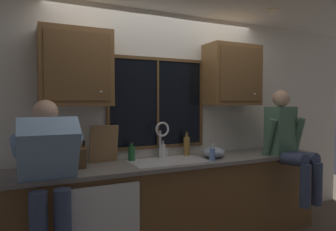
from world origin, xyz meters
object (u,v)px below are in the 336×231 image
object	(u,v)px
cutting_board	(104,144)
soap_dispenser	(212,154)
person_standing	(49,176)
bottle_green_glass	(187,145)
bottle_amber_small	(163,150)
mixing_bowl	(214,152)
bottle_tall_clear	(132,153)
person_sitting_on_counter	(287,139)
knife_block	(79,157)

from	to	relation	value
cutting_board	soap_dispenser	world-z (taller)	cutting_board
person_standing	bottle_green_glass	size ratio (longest dim) A/B	5.62
bottle_amber_small	bottle_green_glass	bearing A→B (deg)	-3.61
mixing_bowl	bottle_tall_clear	xyz separation A→B (m)	(-0.88, 0.22, 0.02)
mixing_bowl	bottle_green_glass	bearing A→B (deg)	129.52
cutting_board	bottle_tall_clear	size ratio (longest dim) A/B	1.99
person_standing	bottle_tall_clear	size ratio (longest dim) A/B	7.94
person_sitting_on_counter	knife_block	bearing A→B (deg)	173.05
person_sitting_on_counter	knife_block	distance (m)	2.33
knife_block	bottle_tall_clear	size ratio (longest dim) A/B	1.64
cutting_board	mixing_bowl	distance (m)	1.20
person_sitting_on_counter	bottle_tall_clear	size ratio (longest dim) A/B	6.43
cutting_board	bottle_tall_clear	xyz separation A→B (m)	(0.29, -0.03, -0.11)
cutting_board	mixing_bowl	size ratio (longest dim) A/B	1.55
knife_block	cutting_board	world-z (taller)	cutting_board
bottle_green_glass	bottle_amber_small	bearing A→B (deg)	176.39
cutting_board	soap_dispenser	size ratio (longest dim) A/B	2.16
mixing_bowl	bottle_green_glass	world-z (taller)	bottle_green_glass
person_sitting_on_counter	bottle_green_glass	xyz separation A→B (m)	(-1.07, 0.48, -0.07)
person_sitting_on_counter	soap_dispenser	world-z (taller)	person_sitting_on_counter
person_standing	mixing_bowl	distance (m)	1.76
person_standing	person_sitting_on_counter	size ratio (longest dim) A/B	1.24
mixing_bowl	soap_dispenser	distance (m)	0.19
knife_block	bottle_tall_clear	distance (m)	0.59
person_sitting_on_counter	cutting_board	size ratio (longest dim) A/B	3.24
knife_block	bottle_green_glass	size ratio (longest dim) A/B	1.16
person_sitting_on_counter	bottle_tall_clear	bearing A→B (deg)	165.52
bottle_green_glass	bottle_tall_clear	world-z (taller)	bottle_green_glass
knife_block	bottle_amber_small	distance (m)	0.97
bottle_tall_clear	person_standing	bearing A→B (deg)	-149.88
soap_dispenser	mixing_bowl	bearing A→B (deg)	51.81
mixing_bowl	knife_block	bearing A→B (deg)	178.03
cutting_board	person_standing	bearing A→B (deg)	-137.30
cutting_board	soap_dispenser	xyz separation A→B (m)	(1.05, -0.39, -0.12)
knife_block	soap_dispenser	size ratio (longest dim) A/B	1.78
knife_block	cutting_board	xyz separation A→B (m)	(0.28, 0.20, 0.08)
mixing_bowl	bottle_tall_clear	distance (m)	0.91
person_sitting_on_counter	bottle_green_glass	world-z (taller)	person_sitting_on_counter
mixing_bowl	bottle_tall_clear	bearing A→B (deg)	166.05
knife_block	bottle_amber_small	bearing A→B (deg)	12.89
soap_dispenser	person_sitting_on_counter	bearing A→B (deg)	-5.01
knife_block	bottle_green_glass	distance (m)	1.26
bottle_tall_clear	mixing_bowl	bearing A→B (deg)	-13.95
knife_block	bottle_green_glass	world-z (taller)	knife_block
cutting_board	bottle_amber_small	bearing A→B (deg)	1.64
mixing_bowl	bottle_green_glass	xyz separation A→B (m)	(-0.21, 0.25, 0.06)
mixing_bowl	soap_dispenser	world-z (taller)	soap_dispenser
mixing_bowl	bottle_amber_small	xyz separation A→B (m)	(-0.50, 0.27, 0.02)
person_sitting_on_counter	soap_dispenser	bearing A→B (deg)	174.99
knife_block	mixing_bowl	distance (m)	1.45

